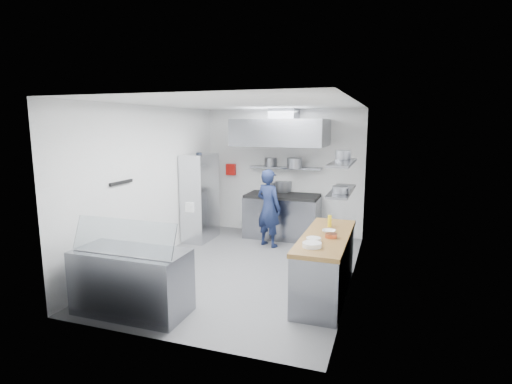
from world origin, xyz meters
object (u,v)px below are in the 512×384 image
(gas_range, at_px, (282,217))
(display_case, at_px, (132,282))
(chef, at_px, (269,208))
(wire_rack, at_px, (200,197))

(gas_range, bearing_deg, display_case, -103.01)
(chef, xyz_separation_m, display_case, (-0.85, -3.38, -0.37))
(display_case, bearing_deg, gas_range, 76.99)
(gas_range, relative_size, display_case, 1.07)
(chef, distance_m, wire_rack, 1.54)
(chef, height_order, wire_rack, wire_rack)
(chef, bearing_deg, gas_range, -74.17)
(gas_range, xyz_separation_m, display_case, (-0.95, -4.10, -0.03))
(display_case, bearing_deg, chef, 75.85)
(chef, distance_m, display_case, 3.51)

